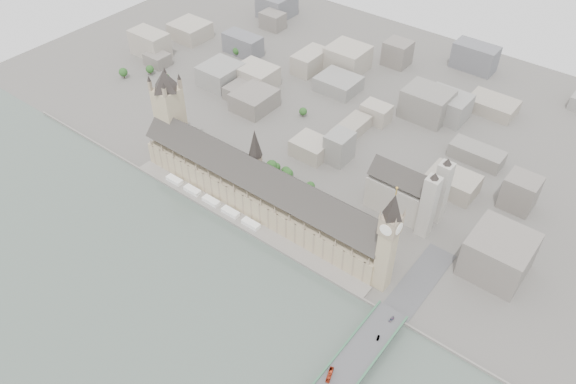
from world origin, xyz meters
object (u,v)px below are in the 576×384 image
Objects in this scene: elizabeth_tower at (389,236)px; red_bus_north at (330,375)px; palace_of_westminster at (261,189)px; car_approach at (391,319)px; westminster_abbey at (407,193)px; car_silver at (378,338)px; westminster_bridge at (340,381)px; victoria_tower at (169,111)px.

elizabeth_tower reaches higher than red_bus_north.
red_bus_north is (155.22, -111.03, -10.79)m from palace_of_westminster.
red_bus_north is at bearing -94.07° from car_approach.
car_approach is (54.70, -119.22, -14.03)m from westminster_abbey.
palace_of_westminster is at bearing 142.80° from car_silver.
red_bus_north is at bearing -80.16° from elizabeth_tower.
palace_of_westminster reaches higher than westminster_bridge.
palace_of_westminster is 2.47× the size of elizabeth_tower.
palace_of_westminster is 0.82× the size of westminster_bridge.
westminster_bridge is at bearing -74.36° from westminster_abbey.
victoria_tower is 21.88× the size of car_silver.
westminster_abbey is (110.92, 75.30, 2.38)m from palace_of_westminster.
westminster_abbey is at bearing 95.51° from car_silver.
westminster_abbey is (-51.08, 182.50, 19.96)m from westminster_bridge.
car_silver is (28.13, -52.47, -47.08)m from elizabeth_tower.
red_bus_north is (17.22, -99.33, -46.17)m from elizabeth_tower.
elizabeth_tower reaches higher than victoria_tower.
westminster_abbey is at bearing 85.10° from red_bus_north.
westminster_abbey is 5.69× the size of red_bus_north.
elizabeth_tower is at bearing 102.12° from car_silver.
elizabeth_tower is 75.90m from car_silver.
westminster_bridge is 27.19× the size of red_bus_north.
red_bus_north is at bearing -76.63° from westminster_abbey.
elizabeth_tower is at bearing -4.85° from palace_of_westminster.
westminster_abbey is 14.88× the size of car_silver.
car_silver is at bearing 84.52° from westminster_bridge.
palace_of_westminster is 134.09m from westminster_abbey.
westminster_bridge is 58.78× the size of car_approach.
car_approach is at bearing -9.90° from victoria_tower.
palace_of_westminster is 195.05m from westminster_bridge.
car_approach reaches higher than westminster_bridge.
westminster_abbey is 131.92m from car_approach.
palace_of_westminster is at bearing -2.96° from victoria_tower.
palace_of_westminster is 3.90× the size of westminster_abbey.
victoria_tower is at bearing 174.83° from car_approach.
elizabeth_tower is 1.58× the size of westminster_abbey.
car_silver is at bearing 58.63° from red_bus_north.
victoria_tower is (-260.00, 18.00, -2.88)m from elizabeth_tower.
palace_of_westminster is 2.65× the size of victoria_tower.
westminster_abbey is 12.30× the size of car_approach.
westminster_bridge is 43.63m from car_silver.
palace_of_westminster reaches higher than car_approach.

